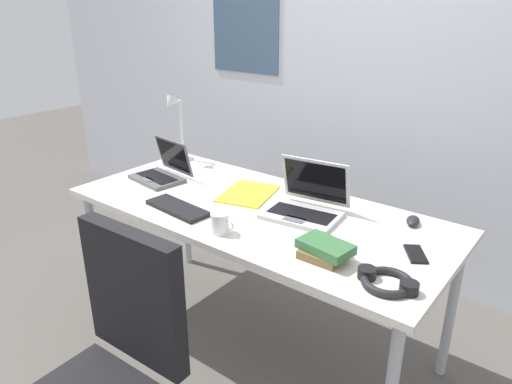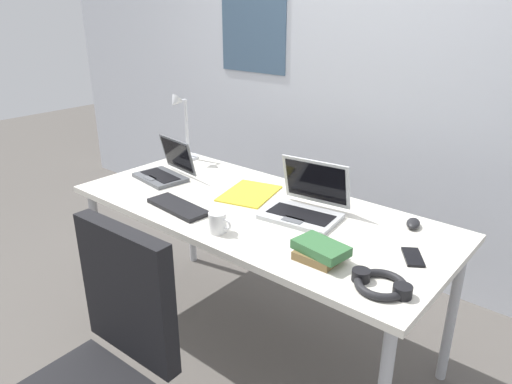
# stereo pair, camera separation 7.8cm
# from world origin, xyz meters

# --- Properties ---
(ground_plane) EXTENTS (12.00, 12.00, 0.00)m
(ground_plane) POSITION_xyz_m (0.00, 0.00, 0.00)
(ground_plane) COLOR #56514C
(wall_back) EXTENTS (6.00, 0.13, 2.60)m
(wall_back) POSITION_xyz_m (-0.00, 1.10, 1.30)
(wall_back) COLOR silver
(wall_back) RESTS_ON ground_plane
(desk) EXTENTS (1.80, 0.80, 0.74)m
(desk) POSITION_xyz_m (0.00, 0.00, 0.68)
(desk) COLOR silver
(desk) RESTS_ON ground_plane
(desk_lamp) EXTENTS (0.12, 0.18, 0.40)m
(desk_lamp) POSITION_xyz_m (-0.80, 0.28, 0.94)
(desk_lamp) COLOR silver
(desk_lamp) RESTS_ON desk
(laptop_by_keyboard) EXTENTS (0.36, 0.32, 0.24)m
(laptop_by_keyboard) POSITION_xyz_m (0.22, 0.08, 0.79)
(laptop_by_keyboard) COLOR #B7BABC
(laptop_by_keyboard) RESTS_ON desk
(laptop_near_mouse) EXTENTS (0.31, 0.27, 0.21)m
(laptop_near_mouse) POSITION_xyz_m (-0.64, -0.00, 0.78)
(laptop_near_mouse) COLOR #515459
(laptop_near_mouse) RESTS_ON desk
(external_keyboard) EXTENTS (0.34, 0.15, 0.02)m
(external_keyboard) POSITION_xyz_m (-0.27, -0.24, 0.75)
(external_keyboard) COLOR black
(external_keyboard) RESTS_ON desk
(computer_mouse) EXTENTS (0.08, 0.11, 0.03)m
(computer_mouse) POSITION_xyz_m (0.64, 0.28, 0.76)
(computer_mouse) COLOR black
(computer_mouse) RESTS_ON desk
(cell_phone) EXTENTS (0.13, 0.15, 0.01)m
(cell_phone) POSITION_xyz_m (0.75, 0.02, 0.74)
(cell_phone) COLOR black
(cell_phone) RESTS_ON desk
(headphones) EXTENTS (0.21, 0.18, 0.04)m
(headphones) POSITION_xyz_m (0.75, -0.24, 0.76)
(headphones) COLOR black
(headphones) RESTS_ON desk
(pill_bottle) EXTENTS (0.04, 0.04, 0.08)m
(pill_bottle) POSITION_xyz_m (0.07, 0.32, 0.78)
(pill_bottle) COLOR gold
(pill_bottle) RESTS_ON desk
(book_stack) EXTENTS (0.21, 0.15, 0.07)m
(book_stack) POSITION_xyz_m (0.48, -0.21, 0.77)
(book_stack) COLOR brown
(book_stack) RESTS_ON desk
(paper_folder_back_right) EXTENTS (0.30, 0.36, 0.01)m
(paper_folder_back_right) POSITION_xyz_m (-0.13, 0.11, 0.74)
(paper_folder_back_right) COLOR gold
(paper_folder_back_right) RESTS_ON desk
(coffee_mug) EXTENTS (0.11, 0.08, 0.09)m
(coffee_mug) POSITION_xyz_m (0.04, -0.29, 0.78)
(coffee_mug) COLOR white
(coffee_mug) RESTS_ON desk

